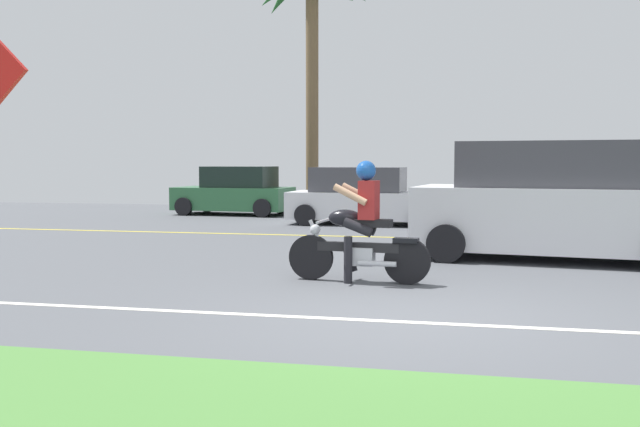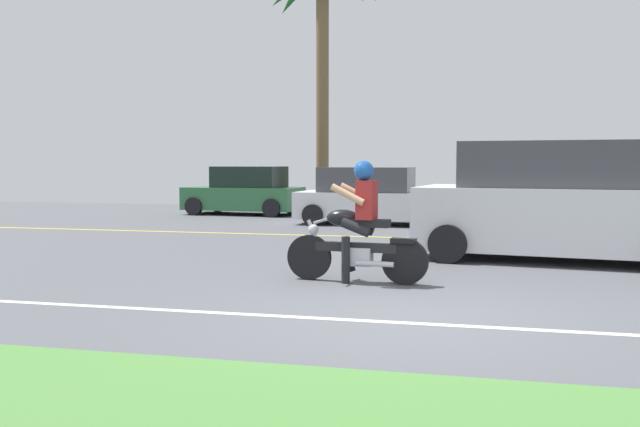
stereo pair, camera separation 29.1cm
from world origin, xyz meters
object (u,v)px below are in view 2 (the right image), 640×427
parked_car_1 (373,198)px  parked_car_2 (558,197)px  motorcyclist (357,231)px  parked_car_0 (245,192)px  suv_nearby (561,203)px

parked_car_1 → parked_car_2: bearing=10.5°
motorcyclist → parked_car_0: 12.96m
parked_car_2 → parked_car_0: bearing=170.1°
parked_car_1 → parked_car_0: bearing=150.9°
motorcyclist → suv_nearby: bearing=45.3°
suv_nearby → parked_car_1: suv_nearby is taller
motorcyclist → parked_car_1: 9.19m
parked_car_0 → parked_car_1: (4.49, -2.50, 0.00)m
suv_nearby → parked_car_2: bearing=85.6°
parked_car_0 → parked_car_2: bearing=-9.9°
suv_nearby → parked_car_2: (0.54, 7.02, -0.24)m
suv_nearby → parked_car_1: 7.45m
motorcyclist → parked_car_0: bearing=116.6°
motorcyclist → parked_car_1: motorcyclist is taller
parked_car_0 → parked_car_1: 5.14m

